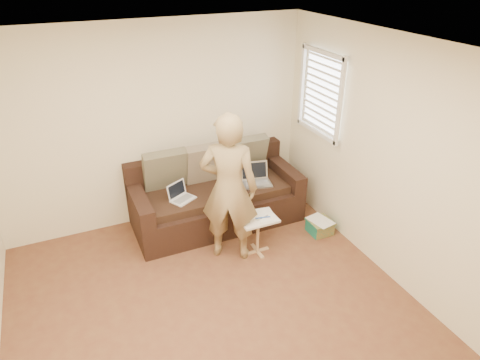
{
  "coord_description": "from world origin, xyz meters",
  "views": [
    {
      "loc": [
        -1.09,
        -2.81,
        3.25
      ],
      "look_at": [
        0.8,
        1.4,
        0.78
      ],
      "focal_mm": 31.96,
      "sensor_mm": 36.0,
      "label": 1
    }
  ],
  "objects_px": {
    "sofa": "(216,194)",
    "person": "(229,189)",
    "laptop_white": "(183,200)",
    "drinking_glass": "(243,215)",
    "side_table": "(258,235)",
    "striped_box": "(320,226)",
    "laptop_silver": "(257,184)"
  },
  "relations": [
    {
      "from": "drinking_glass",
      "to": "striped_box",
      "type": "relative_size",
      "value": 0.4
    },
    {
      "from": "laptop_silver",
      "to": "laptop_white",
      "type": "bearing_deg",
      "value": -168.71
    },
    {
      "from": "side_table",
      "to": "striped_box",
      "type": "bearing_deg",
      "value": 2.06
    },
    {
      "from": "laptop_white",
      "to": "striped_box",
      "type": "relative_size",
      "value": 0.98
    },
    {
      "from": "laptop_silver",
      "to": "drinking_glass",
      "type": "xyz_separation_m",
      "value": [
        -0.5,
        -0.63,
        0.03
      ]
    },
    {
      "from": "sofa",
      "to": "laptop_white",
      "type": "height_order",
      "value": "sofa"
    },
    {
      "from": "laptop_silver",
      "to": "drinking_glass",
      "type": "relative_size",
      "value": 3.09
    },
    {
      "from": "person",
      "to": "side_table",
      "type": "height_order",
      "value": "person"
    },
    {
      "from": "laptop_white",
      "to": "side_table",
      "type": "bearing_deg",
      "value": -74.5
    },
    {
      "from": "striped_box",
      "to": "drinking_glass",
      "type": "bearing_deg",
      "value": 178.44
    },
    {
      "from": "sofa",
      "to": "person",
      "type": "relative_size",
      "value": 1.22
    },
    {
      "from": "sofa",
      "to": "striped_box",
      "type": "height_order",
      "value": "sofa"
    },
    {
      "from": "laptop_white",
      "to": "person",
      "type": "xyz_separation_m",
      "value": [
        0.37,
        -0.6,
        0.39
      ]
    },
    {
      "from": "laptop_white",
      "to": "drinking_glass",
      "type": "xyz_separation_m",
      "value": [
        0.52,
        -0.65,
        0.03
      ]
    },
    {
      "from": "striped_box",
      "to": "sofa",
      "type": "bearing_deg",
      "value": 144.49
    },
    {
      "from": "drinking_glass",
      "to": "striped_box",
      "type": "xyz_separation_m",
      "value": [
        1.1,
        -0.03,
        -0.46
      ]
    },
    {
      "from": "laptop_silver",
      "to": "drinking_glass",
      "type": "bearing_deg",
      "value": -116.48
    },
    {
      "from": "side_table",
      "to": "sofa",
      "type": "bearing_deg",
      "value": 103.45
    },
    {
      "from": "laptop_white",
      "to": "drinking_glass",
      "type": "bearing_deg",
      "value": -79.97
    },
    {
      "from": "person",
      "to": "drinking_glass",
      "type": "distance_m",
      "value": 0.39
    },
    {
      "from": "sofa",
      "to": "drinking_glass",
      "type": "relative_size",
      "value": 18.33
    },
    {
      "from": "drinking_glass",
      "to": "striped_box",
      "type": "height_order",
      "value": "drinking_glass"
    },
    {
      "from": "side_table",
      "to": "drinking_glass",
      "type": "relative_size",
      "value": 4.07
    },
    {
      "from": "laptop_white",
      "to": "person",
      "type": "bearing_deg",
      "value": -86.91
    },
    {
      "from": "side_table",
      "to": "drinking_glass",
      "type": "distance_m",
      "value": 0.35
    },
    {
      "from": "drinking_glass",
      "to": "laptop_white",
      "type": "bearing_deg",
      "value": 128.74
    },
    {
      "from": "sofa",
      "to": "side_table",
      "type": "relative_size",
      "value": 4.5
    },
    {
      "from": "sofa",
      "to": "laptop_silver",
      "type": "bearing_deg",
      "value": -14.43
    },
    {
      "from": "sofa",
      "to": "person",
      "type": "bearing_deg",
      "value": -99.31
    },
    {
      "from": "laptop_white",
      "to": "drinking_glass",
      "type": "relative_size",
      "value": 2.43
    },
    {
      "from": "side_table",
      "to": "person",
      "type": "bearing_deg",
      "value": 160.95
    },
    {
      "from": "sofa",
      "to": "drinking_glass",
      "type": "distance_m",
      "value": 0.78
    }
  ]
}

